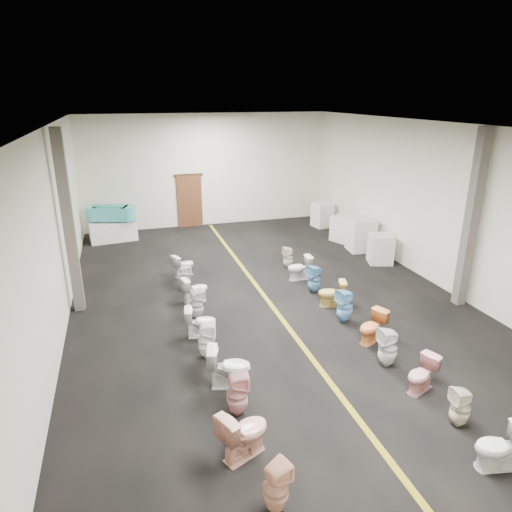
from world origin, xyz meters
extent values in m
plane|color=black|center=(0.00, 0.00, 0.00)|extent=(16.00, 16.00, 0.00)
plane|color=black|center=(0.00, 0.00, 4.50)|extent=(16.00, 16.00, 0.00)
plane|color=beige|center=(0.00, 8.00, 2.25)|extent=(10.00, 0.00, 10.00)
plane|color=beige|center=(-5.00, 0.00, 2.25)|extent=(0.00, 16.00, 16.00)
plane|color=beige|center=(5.00, 0.00, 2.25)|extent=(0.00, 16.00, 16.00)
cube|color=olive|center=(0.00, 0.00, 0.00)|extent=(0.12, 15.60, 0.01)
cube|color=#562D19|center=(-0.80, 7.94, 1.05)|extent=(1.00, 0.10, 2.10)
cube|color=#331C11|center=(-0.80, 7.95, 2.12)|extent=(1.15, 0.08, 0.10)
cube|color=#59544C|center=(-4.75, 1.00, 2.25)|extent=(0.25, 0.25, 4.50)
cube|color=#59544C|center=(4.75, -1.50, 2.25)|extent=(0.25, 0.25, 4.50)
cube|color=white|center=(-3.88, 6.81, 0.37)|extent=(1.76, 1.04, 0.74)
cube|color=teal|center=(-3.88, 6.81, 1.05)|extent=(1.35, 1.01, 0.50)
cylinder|color=teal|center=(-4.45, 7.00, 1.05)|extent=(0.66, 0.66, 0.50)
cylinder|color=teal|center=(-3.31, 6.62, 1.05)|extent=(0.66, 0.66, 0.50)
cube|color=teal|center=(-3.88, 6.81, 1.25)|extent=(1.09, 0.75, 0.20)
cube|color=silver|center=(4.40, 1.81, 0.47)|extent=(0.92, 0.92, 0.94)
cube|color=silver|center=(4.40, 3.11, 0.57)|extent=(0.92, 0.92, 1.14)
cube|color=silver|center=(4.40, 4.25, 0.47)|extent=(1.09, 1.09, 0.94)
cube|color=white|center=(4.40, 6.30, 0.50)|extent=(0.81, 0.81, 1.00)
imported|color=#EFAE8D|center=(-1.92, -6.11, 0.38)|extent=(0.45, 0.44, 0.76)
imported|color=#F0AA93|center=(-2.06, -5.05, 0.41)|extent=(0.93, 0.76, 0.83)
imported|color=#E4A0A3|center=(-1.92, -4.09, 0.41)|extent=(0.40, 0.39, 0.81)
imported|color=silver|center=(-1.86, -3.28, 0.41)|extent=(0.90, 0.65, 0.82)
imported|color=white|center=(-2.07, -2.18, 0.40)|extent=(0.44, 0.44, 0.80)
imported|color=white|center=(-2.04, -1.27, 0.35)|extent=(0.75, 0.51, 0.71)
imported|color=silver|center=(-1.97, -0.37, 0.38)|extent=(0.42, 0.41, 0.76)
imported|color=white|center=(-1.86, 0.56, 0.35)|extent=(0.77, 0.55, 0.71)
imported|color=silver|center=(-2.00, 1.44, 0.36)|extent=(0.35, 0.35, 0.72)
imported|color=silver|center=(-1.88, 2.49, 0.34)|extent=(0.77, 0.63, 0.68)
imported|color=white|center=(1.42, -6.36, 0.37)|extent=(0.79, 0.54, 0.74)
imported|color=beige|center=(1.51, -5.43, 0.36)|extent=(0.35, 0.34, 0.71)
imported|color=pink|center=(1.49, -4.44, 0.34)|extent=(0.76, 0.61, 0.68)
imported|color=silver|center=(1.34, -3.53, 0.42)|extent=(0.40, 0.39, 0.83)
imported|color=#EC8A43|center=(1.54, -2.60, 0.36)|extent=(0.81, 0.66, 0.72)
imported|color=#77AFE0|center=(1.39, -1.58, 0.42)|extent=(0.46, 0.45, 0.84)
imported|color=#DBB556|center=(1.47, -0.70, 0.36)|extent=(0.78, 0.58, 0.71)
imported|color=#659DCA|center=(1.39, 0.23, 0.40)|extent=(0.45, 0.45, 0.80)
imported|color=silver|center=(1.35, 1.23, 0.36)|extent=(0.72, 0.42, 0.73)
imported|color=beige|center=(1.37, 2.20, 0.35)|extent=(0.33, 0.32, 0.70)
camera|label=1|loc=(-3.48, -10.40, 5.19)|focal=32.00mm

